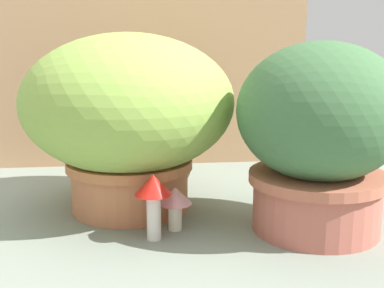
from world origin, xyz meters
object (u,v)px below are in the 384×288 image
(cat, at_px, (152,156))
(mushroom_ornament_red, at_px, (153,193))
(grass_planter, at_px, (128,113))
(mushroom_ornament_pink, at_px, (175,200))
(leafy_planter, at_px, (320,133))

(cat, distance_m, mushroom_ornament_red, 0.31)
(grass_planter, xyz_separation_m, mushroom_ornament_pink, (0.11, -0.16, -0.19))
(cat, height_order, mushroom_ornament_red, cat)
(grass_planter, bearing_deg, mushroom_ornament_red, -75.73)
(grass_planter, distance_m, mushroom_ornament_red, 0.27)
(grass_planter, relative_size, leafy_planter, 1.23)
(grass_planter, relative_size, mushroom_ornament_pink, 5.16)
(mushroom_ornament_red, bearing_deg, grass_planter, 104.27)
(grass_planter, bearing_deg, mushroom_ornament_pink, -56.74)
(cat, bearing_deg, mushroom_ornament_pink, -79.80)
(leafy_planter, bearing_deg, mushroom_ornament_red, -177.23)
(mushroom_ornament_pink, xyz_separation_m, mushroom_ornament_red, (-0.05, -0.05, 0.04))
(mushroom_ornament_pink, bearing_deg, grass_planter, 123.26)
(cat, relative_size, mushroom_ornament_pink, 3.28)
(leafy_planter, xyz_separation_m, mushroom_ornament_red, (-0.38, -0.02, -0.13))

